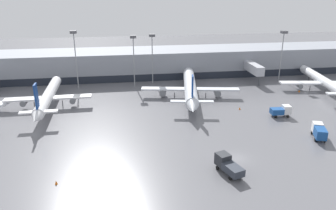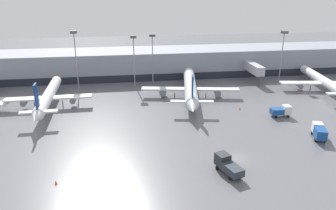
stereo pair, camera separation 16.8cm
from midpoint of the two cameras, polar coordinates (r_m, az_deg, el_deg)
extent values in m
plane|color=slate|center=(61.75, 11.81, -9.13)|extent=(320.00, 320.00, 0.00)
cube|color=gray|center=(116.82, 1.58, 7.55)|extent=(160.00, 16.00, 9.00)
cube|color=#1E232D|center=(109.91, 2.30, 4.98)|extent=(156.80, 0.10, 2.40)
cube|color=#A8AAB2|center=(110.52, 14.66, 6.24)|extent=(2.60, 11.24, 2.80)
cylinder|color=#3F4247|center=(106.81, 15.55, 4.03)|extent=(0.44, 0.44, 3.20)
cylinder|color=silver|center=(109.62, 25.29, 3.88)|extent=(7.17, 29.82, 2.60)
cone|color=silver|center=(124.12, 22.28, 6.01)|extent=(2.89, 3.21, 2.47)
cube|color=silver|center=(109.10, 25.40, 3.51)|extent=(26.10, 7.01, 0.44)
cylinder|color=slate|center=(106.42, 21.80, 3.21)|extent=(1.93, 3.53, 1.43)
cylinder|color=#2D2D33|center=(118.62, 23.29, 4.28)|extent=(0.20, 0.20, 1.64)
cylinder|color=#2D2D33|center=(107.13, 23.44, 2.70)|extent=(0.20, 0.20, 1.64)
cylinder|color=silver|center=(92.91, 3.81, 3.33)|extent=(8.86, 31.09, 3.35)
cone|color=silver|center=(109.63, 3.52, 5.92)|extent=(3.79, 4.19, 3.18)
cone|color=silver|center=(75.85, 4.25, -0.57)|extent=(3.86, 5.48, 3.01)
cube|color=silver|center=(92.36, 3.82, 2.79)|extent=(27.46, 7.46, 0.44)
cube|color=silver|center=(79.25, 4.15, 0.61)|extent=(10.52, 3.29, 0.35)
cube|color=navy|center=(78.15, 4.22, 3.07)|extent=(0.77, 2.34, 5.77)
cylinder|color=slate|center=(92.70, -0.95, 2.24)|extent=(2.32, 3.11, 1.84)
cylinder|color=slate|center=(93.27, 8.53, 2.13)|extent=(2.32, 3.11, 1.84)
cylinder|color=#2D2D33|center=(103.21, 3.61, 3.71)|extent=(0.20, 0.20, 1.56)
cylinder|color=#2D2D33|center=(92.06, 1.08, 1.72)|extent=(0.20, 0.20, 1.56)
cylinder|color=#2D2D33|center=(92.39, 6.54, 1.66)|extent=(0.20, 0.20, 1.56)
cylinder|color=white|center=(89.59, -20.14, 1.62)|extent=(3.27, 27.92, 2.72)
cone|color=white|center=(104.19, -18.77, 4.25)|extent=(2.64, 3.04, 2.59)
cone|color=white|center=(74.82, -22.10, -2.18)|extent=(2.53, 4.13, 2.45)
cube|color=white|center=(89.10, -20.17, 1.15)|extent=(21.60, 3.06, 0.44)
cube|color=white|center=(77.61, -21.68, -1.13)|extent=(8.22, 1.64, 0.35)
cube|color=navy|center=(76.52, -22.00, 1.30)|extent=(0.41, 2.38, 5.84)
cylinder|color=slate|center=(90.68, -23.84, 0.42)|extent=(1.55, 2.94, 1.50)
cylinder|color=slate|center=(88.41, -16.27, 0.88)|extent=(1.55, 2.94, 1.50)
cylinder|color=#2D2D33|center=(98.75, -19.14, 2.01)|extent=(0.20, 0.20, 2.04)
cylinder|color=#2D2D33|center=(89.70, -22.27, -0.16)|extent=(0.20, 0.20, 2.04)
cylinder|color=#2D2D33|center=(88.39, -17.92, 0.10)|extent=(0.20, 0.20, 2.04)
cube|color=#19478C|center=(73.21, 24.94, -4.46)|extent=(3.08, 3.92, 1.89)
cube|color=silver|center=(75.66, 24.52, -3.56)|extent=(2.52, 2.64, 2.04)
cylinder|color=black|center=(76.04, 23.69, -4.44)|extent=(0.48, 0.74, 0.70)
cylinder|color=black|center=(76.47, 25.02, -4.51)|extent=(0.48, 0.74, 0.70)
cylinder|color=black|center=(72.96, 24.20, -5.54)|extent=(0.48, 0.74, 0.70)
cylinder|color=black|center=(73.40, 25.58, -5.61)|extent=(0.48, 0.74, 0.70)
cube|color=#19478C|center=(82.73, 18.38, -1.04)|extent=(3.01, 2.27, 1.35)
cube|color=silver|center=(83.59, 19.87, -0.75)|extent=(1.88, 2.11, 2.04)
cylinder|color=black|center=(84.89, 19.54, -1.39)|extent=(0.71, 0.28, 0.70)
cylinder|color=black|center=(83.29, 20.08, -1.86)|extent=(0.71, 0.28, 0.70)
cylinder|color=black|center=(83.70, 17.72, -1.48)|extent=(0.71, 0.28, 0.70)
cylinder|color=black|center=(82.07, 18.23, -1.96)|extent=(0.71, 0.28, 0.70)
cube|color=#2D333D|center=(55.59, 11.19, -11.00)|extent=(3.17, 4.12, 1.28)
cube|color=#26282D|center=(57.39, 9.44, -9.33)|extent=(2.63, 2.75, 2.14)
cylinder|color=black|center=(57.65, 8.51, -10.76)|extent=(0.45, 0.74, 0.70)
cylinder|color=black|center=(58.66, 10.10, -10.28)|extent=(0.45, 0.74, 0.70)
cylinder|color=black|center=(55.16, 10.70, -12.44)|extent=(0.45, 0.74, 0.70)
cylinder|color=black|center=(56.21, 12.33, -11.89)|extent=(0.45, 0.74, 0.70)
cone|color=orange|center=(56.20, -18.99, -12.63)|extent=(0.44, 0.44, 0.65)
cone|color=orange|center=(105.03, 21.84, 2.29)|extent=(0.51, 0.51, 0.55)
cone|color=orange|center=(85.42, 12.34, -0.54)|extent=(0.45, 0.45, 0.68)
cylinder|color=gray|center=(102.12, -6.00, 7.36)|extent=(0.30, 0.30, 14.99)
cube|color=#4C4C51|center=(100.71, -6.16, 11.74)|extent=(1.80, 1.80, 0.80)
cylinder|color=gray|center=(114.17, 19.07, 7.84)|extent=(0.30, 0.30, 15.48)
cube|color=#4C4C51|center=(112.89, 19.54, 11.88)|extent=(1.80, 1.80, 0.80)
cylinder|color=gray|center=(102.62, -15.75, 7.27)|extent=(0.30, 0.30, 16.70)
cube|color=#4C4C51|center=(101.18, -16.22, 12.11)|extent=(1.80, 1.80, 0.80)
cylinder|color=gray|center=(104.88, -2.79, 7.76)|extent=(0.30, 0.30, 14.94)
cube|color=#4C4C51|center=(103.51, -2.86, 12.03)|extent=(1.80, 1.80, 0.80)
camera|label=1|loc=(0.08, -90.06, -0.02)|focal=35.00mm
camera|label=2|loc=(0.08, 89.94, 0.02)|focal=35.00mm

